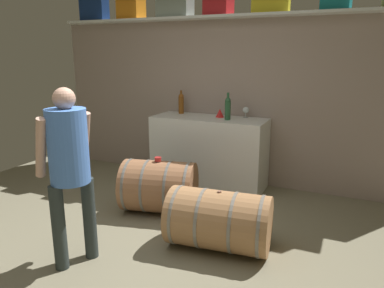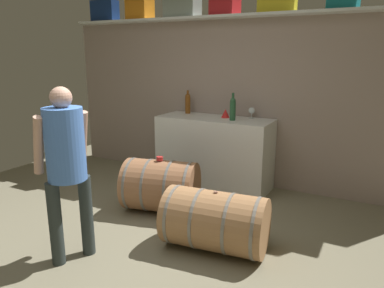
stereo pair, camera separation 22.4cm
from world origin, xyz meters
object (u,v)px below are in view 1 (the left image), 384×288
Objects in this scene: toolcase_red at (219,4)px; red_funnel at (220,113)px; wine_bottle_amber at (181,103)px; wine_glass at (246,110)px; wine_barrel_near at (159,186)px; work_cabinet at (209,152)px; wine_bottle_green at (228,108)px; wine_barrel_far at (219,220)px; toolcase_orange at (131,6)px; toolcase_grey at (175,8)px; toolcase_teal at (336,1)px; toolcase_navy at (94,11)px; winemaker_pouring at (69,160)px; tasting_cup at (158,159)px.

red_funnel is at bearing -50.15° from toolcase_red.
wine_bottle_amber is (-0.52, -0.04, -1.28)m from toolcase_red.
wine_barrel_near is (-0.62, -1.23, -0.73)m from wine_glass.
work_cabinet is 4.38× the size of wine_bottle_green.
wine_barrel_far is (0.28, -1.71, -0.75)m from wine_glass.
wine_bottle_green is at bearing -121.99° from wine_glass.
toolcase_orange reaches higher than work_cabinet.
wine_barrel_near is (0.40, -1.22, -2.04)m from toolcase_grey.
work_cabinet is 10.56× the size of wine_glass.
wine_bottle_green is 0.79m from wine_bottle_amber.
wine_bottle_green is at bearing -164.11° from toolcase_teal.
toolcase_navy is 3.49× the size of red_funnel.
toolcase_grey is 0.29× the size of winemaker_pouring.
toolcase_grey is at bearing 29.99° from winemaker_pouring.
toolcase_navy is at bearing 176.65° from toolcase_grey.
work_cabinet is 1.06m from wine_barrel_near.
wine_bottle_green is (0.86, -0.25, -1.25)m from toolcase_grey.
tasting_cup is (-0.90, 0.48, 0.34)m from wine_barrel_far.
wine_barrel_near is (-0.19, -1.02, -0.17)m from work_cabinet.
toolcase_red is 1.39m from toolcase_teal.
wine_barrel_far is 1.08m from tasting_cup.
wine_barrel_near is 0.32m from tasting_cup.
wine_bottle_amber is 4.36× the size of tasting_cup.
toolcase_orange reaches higher than toolcase_navy.
toolcase_red is 2.88× the size of red_funnel.
wine_bottle_green is 0.23× the size of winemaker_pouring.
winemaker_pouring is (-0.59, -2.18, -0.16)m from wine_bottle_green.
toolcase_teal reaches higher than tasting_cup.
toolcase_orange is at bearing -179.82° from wine_glass.
toolcase_grey reaches higher than tasting_cup.
toolcase_grey is 0.61m from toolcase_red.
toolcase_orange reaches higher than toolcase_grey.
toolcase_navy is 0.64m from toolcase_orange.
wine_glass reaches higher than red_funnel.
toolcase_red is at bearing 15.57° from winemaker_pouring.
wine_bottle_green reaches higher than wine_barrel_far.
wine_barrel_far is (0.59, -1.59, -0.71)m from red_funnel.
toolcase_orange is (0.64, 0.00, 0.03)m from toolcase_navy.
wine_glass is (2.36, 0.01, -1.34)m from toolcase_navy.
red_funnel is at bearing -171.56° from toolcase_teal.
toolcase_navy is 2.71m from wine_glass.
toolcase_navy is 0.26× the size of work_cabinet.
wine_bottle_green is at bearing -10.89° from toolcase_navy.
red_funnel is at bearing -12.42° from toolcase_grey.
red_funnel is (1.40, -0.11, -1.40)m from toolcase_orange.
toolcase_teal is 2.27m from wine_bottle_amber.
winemaker_pouring is (0.26, -2.43, -1.42)m from toolcase_grey.
wine_bottle_green reaches higher than tasting_cup.
toolcase_orange is 0.24× the size of work_cabinet.
toolcase_orange is 1.11× the size of wine_bottle_amber.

